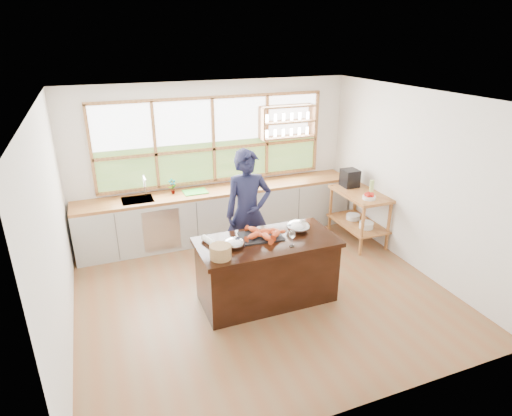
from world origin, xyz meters
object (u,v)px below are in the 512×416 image
espresso_machine (350,178)px  wicker_basket (221,252)px  island (267,270)px  cook (248,213)px

espresso_machine → wicker_basket: bearing=-148.7°
island → cook: bearing=87.1°
espresso_machine → island: bearing=-145.4°
wicker_basket → espresso_machine: bearing=30.3°
wicker_basket → island: bearing=18.7°
cook → island: bearing=-87.1°
island → wicker_basket: size_ratio=7.01×
cook → espresso_machine: size_ratio=6.29×
cook → wicker_basket: size_ratio=7.26×
island → cook: cook is taller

